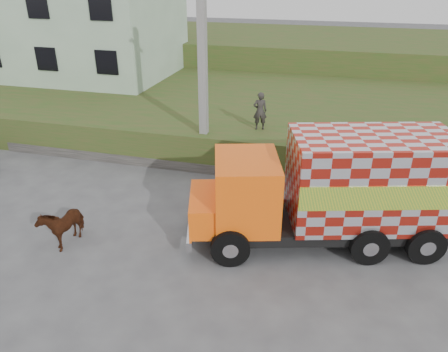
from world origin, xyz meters
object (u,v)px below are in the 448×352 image
(cow, at_px, (63,224))
(pedestrian, at_px, (260,111))
(cargo_truck, at_px, (334,189))
(utility_pole, at_px, (203,68))

(cow, distance_m, pedestrian, 8.68)
(cargo_truck, distance_m, pedestrian, 6.01)
(cow, relative_size, pedestrian, 0.98)
(utility_pole, relative_size, cow, 5.35)
(utility_pole, height_order, cow, utility_pole)
(utility_pole, relative_size, cargo_truck, 1.02)
(cargo_truck, height_order, pedestrian, cargo_truck)
(utility_pole, distance_m, pedestrian, 2.91)
(cargo_truck, relative_size, cow, 5.24)
(cargo_truck, bearing_deg, pedestrian, 105.53)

